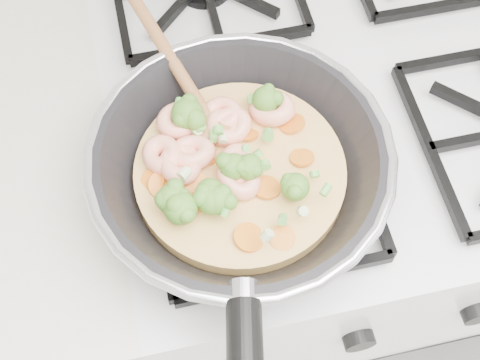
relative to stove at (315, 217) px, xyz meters
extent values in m
cube|color=silver|center=(0.00, 0.00, -0.01)|extent=(0.60, 0.60, 0.90)
cube|color=black|center=(0.00, 0.00, 0.45)|extent=(0.56, 0.56, 0.02)
torus|color=silver|center=(-0.17, -0.15, 0.52)|extent=(0.31, 0.31, 0.01)
cylinder|color=#E4B563|center=(-0.17, -0.15, 0.48)|extent=(0.21, 0.21, 0.02)
ellipsoid|color=#9A6238|center=(-0.19, -0.10, 0.50)|extent=(0.05, 0.06, 0.01)
cylinder|color=#9A6238|center=(-0.23, 0.03, 0.53)|extent=(0.10, 0.25, 0.06)
torus|color=#FFB396|center=(-0.22, -0.09, 0.50)|extent=(0.06, 0.06, 0.02)
torus|color=#FFB396|center=(-0.24, -0.12, 0.50)|extent=(0.06, 0.06, 0.03)
torus|color=#FFB396|center=(-0.17, -0.17, 0.50)|extent=(0.07, 0.06, 0.02)
torus|color=#FFB396|center=(-0.17, -0.10, 0.50)|extent=(0.06, 0.06, 0.02)
torus|color=#FFB396|center=(-0.18, -0.10, 0.50)|extent=(0.05, 0.05, 0.03)
torus|color=#FFB396|center=(-0.21, -0.13, 0.50)|extent=(0.05, 0.05, 0.03)
torus|color=#FFB396|center=(-0.23, -0.14, 0.50)|extent=(0.06, 0.06, 0.03)
torus|color=#FFB396|center=(-0.17, -0.15, 0.50)|extent=(0.06, 0.06, 0.02)
torus|color=#FFB396|center=(-0.12, -0.09, 0.50)|extent=(0.07, 0.07, 0.02)
torus|color=#FFB396|center=(-0.17, -0.09, 0.50)|extent=(0.07, 0.07, 0.03)
ellipsoid|color=#568E2E|center=(-0.24, -0.19, 0.51)|extent=(0.04, 0.04, 0.03)
ellipsoid|color=#568E2E|center=(-0.18, -0.16, 0.51)|extent=(0.04, 0.04, 0.03)
ellipsoid|color=#568E2E|center=(-0.24, -0.18, 0.51)|extent=(0.04, 0.04, 0.03)
ellipsoid|color=#568E2E|center=(-0.20, -0.19, 0.51)|extent=(0.04, 0.04, 0.03)
ellipsoid|color=#568E2E|center=(-0.16, -0.16, 0.51)|extent=(0.04, 0.04, 0.03)
ellipsoid|color=#568E2E|center=(-0.21, -0.09, 0.51)|extent=(0.04, 0.04, 0.03)
ellipsoid|color=#568E2E|center=(-0.21, -0.19, 0.51)|extent=(0.04, 0.04, 0.03)
ellipsoid|color=#568E2E|center=(-0.21, -0.18, 0.51)|extent=(0.03, 0.03, 0.03)
ellipsoid|color=#568E2E|center=(-0.13, -0.19, 0.51)|extent=(0.04, 0.04, 0.03)
ellipsoid|color=#568E2E|center=(-0.13, -0.09, 0.51)|extent=(0.04, 0.04, 0.03)
cylinder|color=orange|center=(-0.15, -0.23, 0.50)|extent=(0.03, 0.03, 0.00)
cylinder|color=orange|center=(-0.11, -0.11, 0.50)|extent=(0.03, 0.03, 0.01)
cylinder|color=orange|center=(-0.11, -0.15, 0.50)|extent=(0.03, 0.03, 0.00)
cylinder|color=orange|center=(-0.20, -0.13, 0.50)|extent=(0.03, 0.03, 0.01)
cylinder|color=orange|center=(-0.26, -0.14, 0.50)|extent=(0.04, 0.04, 0.01)
cylinder|color=orange|center=(-0.22, -0.16, 0.50)|extent=(0.04, 0.04, 0.01)
cylinder|color=orange|center=(-0.25, -0.15, 0.50)|extent=(0.03, 0.03, 0.01)
cylinder|color=orange|center=(-0.15, -0.18, 0.50)|extent=(0.04, 0.04, 0.01)
cylinder|color=orange|center=(-0.16, -0.11, 0.50)|extent=(0.03, 0.03, 0.01)
cylinder|color=orange|center=(-0.18, -0.23, 0.50)|extent=(0.04, 0.04, 0.01)
cylinder|color=orange|center=(-0.22, -0.18, 0.50)|extent=(0.04, 0.04, 0.01)
cylinder|color=orange|center=(-0.22, -0.11, 0.50)|extent=(0.04, 0.04, 0.01)
cylinder|color=#5FAD45|center=(-0.10, -0.18, 0.51)|extent=(0.01, 0.01, 0.01)
cylinder|color=#5FAD45|center=(-0.19, -0.12, 0.51)|extent=(0.01, 0.01, 0.01)
cylinder|color=beige|center=(-0.13, -0.22, 0.51)|extent=(0.01, 0.01, 0.01)
cylinder|color=beige|center=(-0.17, -0.16, 0.51)|extent=(0.01, 0.01, 0.01)
cylinder|color=beige|center=(-0.20, -0.10, 0.51)|extent=(0.01, 0.01, 0.01)
cylinder|color=beige|center=(-0.18, -0.12, 0.52)|extent=(0.01, 0.01, 0.01)
cylinder|color=#5FAD45|center=(-0.14, -0.08, 0.51)|extent=(0.01, 0.01, 0.01)
cylinder|color=#5FAD45|center=(-0.20, -0.20, 0.52)|extent=(0.01, 0.01, 0.01)
cylinder|color=#5FAD45|center=(-0.10, -0.20, 0.52)|extent=(0.01, 0.01, 0.01)
cylinder|color=#5FAD45|center=(-0.15, -0.22, 0.51)|extent=(0.01, 0.01, 0.01)
cylinder|color=#5FAD45|center=(-0.15, -0.16, 0.52)|extent=(0.01, 0.01, 0.01)
cylinder|color=#5FAD45|center=(-0.22, -0.07, 0.52)|extent=(0.01, 0.01, 0.01)
cylinder|color=#5FAD45|center=(-0.20, -0.10, 0.51)|extent=(0.01, 0.01, 0.01)
cylinder|color=#5FAD45|center=(-0.24, -0.17, 0.51)|extent=(0.01, 0.01, 0.01)
cylinder|color=#5FAD45|center=(-0.16, -0.14, 0.51)|extent=(0.01, 0.01, 0.01)
cylinder|color=beige|center=(-0.16, -0.24, 0.52)|extent=(0.01, 0.01, 0.01)
cylinder|color=#5FAD45|center=(-0.14, -0.13, 0.51)|extent=(0.01, 0.01, 0.01)
cylinder|color=beige|center=(-0.23, -0.15, 0.51)|extent=(0.01, 0.01, 0.01)
cylinder|color=#5FAD45|center=(-0.18, -0.11, 0.51)|extent=(0.01, 0.01, 0.01)
cylinder|color=#5FAD45|center=(-0.15, -0.15, 0.51)|extent=(0.01, 0.01, 0.01)
camera|label=1|loc=(-0.24, -0.48, 1.08)|focal=50.76mm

